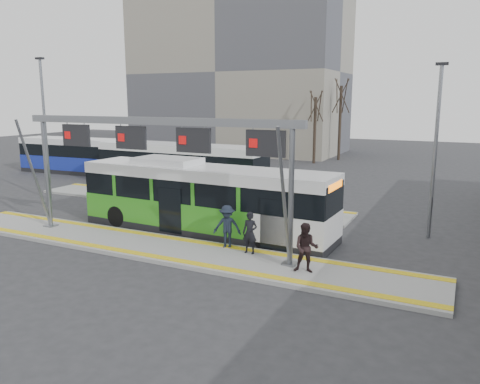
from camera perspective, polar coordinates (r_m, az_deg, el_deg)
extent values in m
plane|color=#2D2D30|center=(19.55, -9.69, -6.94)|extent=(120.00, 120.00, 0.00)
cube|color=gray|center=(19.52, -9.70, -6.73)|extent=(22.00, 3.00, 0.15)
cube|color=gray|center=(28.09, -6.85, -1.14)|extent=(20.00, 3.00, 0.15)
cube|color=yellow|center=(20.40, -7.82, -5.64)|extent=(22.00, 0.35, 0.02)
cube|color=yellow|center=(18.63, -11.78, -7.42)|extent=(22.00, 0.35, 0.02)
cube|color=yellow|center=(29.03, -5.62, -0.55)|extent=(20.00, 0.35, 0.02)
cylinder|color=slate|center=(23.48, -22.49, 2.11)|extent=(0.20, 0.20, 5.05)
cube|color=slate|center=(23.96, -22.05, -3.79)|extent=(0.50, 0.50, 0.06)
cylinder|color=slate|center=(23.03, -23.79, 1.85)|extent=(0.12, 1.46, 4.90)
cylinder|color=slate|center=(16.60, 6.24, -0.53)|extent=(0.20, 0.20, 5.05)
cube|color=slate|center=(17.28, 6.07, -8.65)|extent=(0.50, 0.50, 0.06)
cylinder|color=slate|center=(15.96, 5.39, -0.98)|extent=(0.12, 1.46, 4.90)
cube|color=slate|center=(19.16, -10.91, 8.51)|extent=(13.00, 0.25, 0.30)
cube|color=black|center=(21.83, -19.33, 6.54)|extent=(1.50, 0.12, 0.95)
cube|color=red|center=(22.10, -20.29, 6.53)|extent=(0.32, 0.02, 0.32)
cube|color=black|center=(19.81, -13.16, 6.47)|extent=(1.50, 0.12, 0.95)
cube|color=red|center=(20.05, -14.30, 6.47)|extent=(0.32, 0.02, 0.32)
cube|color=black|center=(18.07, -5.71, 6.28)|extent=(1.50, 0.12, 0.95)
cube|color=red|center=(18.26, -7.04, 6.30)|extent=(0.32, 0.02, 0.32)
cube|color=black|center=(16.70, 3.13, 5.92)|extent=(1.50, 0.12, 0.95)
cube|color=red|center=(16.81, 1.62, 5.97)|extent=(0.32, 0.02, 0.32)
cube|color=gray|center=(56.88, -0.04, 14.15)|extent=(24.00, 12.00, 18.00)
cube|color=black|center=(21.79, -4.29, -4.42)|extent=(12.28, 3.03, 0.36)
cube|color=#308B1E|center=(21.60, -4.32, -2.48)|extent=(12.28, 3.03, 1.17)
cube|color=black|center=(21.37, -4.36, 0.37)|extent=(12.28, 2.96, 1.02)
cube|color=white|center=(21.24, -4.39, 2.39)|extent=(12.28, 3.03, 0.51)
cube|color=orange|center=(18.74, 11.52, 0.71)|extent=(0.12, 1.81, 0.28)
cube|color=white|center=(22.34, -8.82, 3.77)|extent=(3.11, 1.92, 0.30)
cylinder|color=black|center=(23.38, -14.71, -2.85)|extent=(1.03, 0.34, 1.02)
cylinder|color=black|center=(25.06, -11.16, -1.77)|extent=(1.03, 0.34, 1.02)
cylinder|color=black|center=(19.04, 3.21, -5.68)|extent=(1.03, 0.34, 1.02)
cylinder|color=black|center=(21.06, 5.85, -4.07)|extent=(1.03, 0.34, 1.02)
cube|color=black|center=(32.53, -7.23, 0.72)|extent=(12.39, 2.97, 0.36)
cube|color=#308B1E|center=(32.40, -7.26, 2.06)|extent=(12.39, 2.97, 1.18)
cube|color=black|center=(32.24, -7.31, 4.00)|extent=(12.39, 2.89, 1.03)
cube|color=white|center=(32.16, -7.34, 5.36)|extent=(12.39, 2.97, 0.51)
cylinder|color=black|center=(34.23, -14.30, 1.55)|extent=(1.04, 0.34, 1.03)
cylinder|color=black|center=(35.96, -11.84, 2.10)|extent=(1.04, 0.34, 1.03)
cylinder|color=black|center=(29.54, -2.63, 0.40)|extent=(1.04, 0.34, 1.03)
cylinder|color=black|center=(31.53, -0.51, 1.09)|extent=(1.04, 0.34, 1.03)
cube|color=black|center=(41.31, -18.69, 2.42)|extent=(11.23, 3.03, 0.34)
cube|color=#192A9B|center=(41.22, -18.76, 3.41)|extent=(11.23, 3.03, 1.11)
cube|color=black|center=(41.10, -18.85, 4.85)|extent=(11.23, 2.96, 0.97)
cube|color=white|center=(41.03, -18.91, 5.85)|extent=(11.23, 3.03, 0.48)
cylinder|color=black|center=(43.20, -23.54, 2.86)|extent=(0.98, 0.34, 0.97)
cylinder|color=black|center=(44.70, -21.54, 3.25)|extent=(0.98, 0.34, 0.97)
cylinder|color=black|center=(38.30, -16.06, 2.40)|extent=(0.98, 0.34, 0.97)
cylinder|color=black|center=(39.99, -14.11, 2.85)|extent=(0.98, 0.34, 0.97)
imported|color=black|center=(18.15, 1.22, -4.99)|extent=(0.61, 0.41, 1.64)
imported|color=black|center=(16.33, 8.07, -6.76)|extent=(0.98, 0.84, 1.75)
imported|color=black|center=(18.86, -1.58, -4.22)|extent=(1.26, 0.94, 1.74)
cylinder|color=#382B21|center=(45.65, 9.10, 7.40)|extent=(0.28, 0.28, 6.30)
cylinder|color=#382B21|center=(48.73, 12.09, 8.19)|extent=(0.28, 0.28, 7.43)
cylinder|color=#382B21|center=(55.75, -6.40, 8.38)|extent=(0.28, 0.28, 6.79)
cylinder|color=slate|center=(30.38, -22.63, 6.86)|extent=(0.16, 0.16, 8.39)
cube|color=black|center=(30.42, -23.24, 14.75)|extent=(0.50, 0.25, 0.12)
cylinder|color=slate|center=(21.78, 22.66, 4.30)|extent=(0.16, 0.16, 7.49)
cube|color=black|center=(21.71, 23.42, 14.15)|extent=(0.50, 0.25, 0.12)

